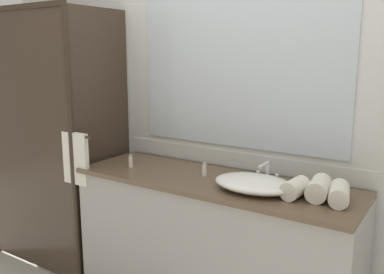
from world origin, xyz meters
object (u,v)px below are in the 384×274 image
at_px(faucet, 267,175).
at_px(rolled_towel_near_edge, 339,194).
at_px(amenity_bottle_lotion, 131,161).
at_px(rolled_towel_middle, 319,188).
at_px(amenity_bottle_conditioner, 204,170).
at_px(rolled_towel_far_edge, 295,188).
at_px(sink_basin, 254,183).

xyz_separation_m(faucet, rolled_towel_near_edge, (0.46, -0.13, 0.01)).
bearing_deg(faucet, rolled_towel_near_edge, -15.81).
xyz_separation_m(faucet, amenity_bottle_lotion, (-0.91, -0.19, -0.00)).
height_order(faucet, rolled_towel_middle, faucet).
bearing_deg(amenity_bottle_conditioner, rolled_towel_middle, -1.57).
bearing_deg(rolled_towel_far_edge, faucet, 144.24).
distance_m(rolled_towel_middle, rolled_towel_far_edge, 0.12).
xyz_separation_m(amenity_bottle_lotion, rolled_towel_far_edge, (1.15, 0.02, 0.01)).
bearing_deg(rolled_towel_far_edge, rolled_towel_middle, 27.42).
height_order(amenity_bottle_lotion, rolled_towel_far_edge, rolled_towel_far_edge).
relative_size(sink_basin, rolled_towel_far_edge, 2.57).
distance_m(amenity_bottle_conditioner, rolled_towel_far_edge, 0.62).
xyz_separation_m(rolled_towel_middle, rolled_towel_far_edge, (-0.11, -0.06, -0.00)).
relative_size(amenity_bottle_conditioner, amenity_bottle_lotion, 1.01).
bearing_deg(rolled_towel_near_edge, amenity_bottle_conditioner, 177.51).
bearing_deg(rolled_towel_near_edge, faucet, 164.19).
distance_m(amenity_bottle_conditioner, rolled_towel_near_edge, 0.84).
bearing_deg(sink_basin, rolled_towel_near_edge, 6.78).
xyz_separation_m(sink_basin, amenity_bottle_conditioner, (-0.38, 0.09, 0.00)).
xyz_separation_m(amenity_bottle_conditioner, amenity_bottle_lotion, (-0.53, -0.10, -0.00)).
xyz_separation_m(faucet, rolled_towel_middle, (0.35, -0.11, 0.01)).
bearing_deg(amenity_bottle_lotion, rolled_towel_far_edge, 1.03).
xyz_separation_m(amenity_bottle_lotion, rolled_towel_near_edge, (1.37, 0.06, 0.01)).
xyz_separation_m(sink_basin, amenity_bottle_lotion, (-0.91, -0.01, -0.00)).
distance_m(faucet, amenity_bottle_conditioner, 0.39).
height_order(faucet, amenity_bottle_lotion, faucet).
xyz_separation_m(amenity_bottle_lotion, rolled_towel_middle, (1.26, 0.08, 0.02)).
distance_m(sink_basin, rolled_towel_near_edge, 0.46).
height_order(rolled_towel_near_edge, rolled_towel_middle, rolled_towel_middle).
bearing_deg(rolled_towel_middle, rolled_towel_far_edge, -152.58).
bearing_deg(amenity_bottle_conditioner, rolled_towel_near_edge, -2.49).
height_order(rolled_towel_middle, rolled_towel_far_edge, rolled_towel_middle).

